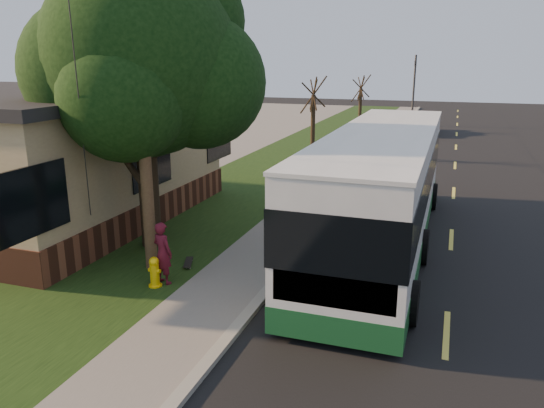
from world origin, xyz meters
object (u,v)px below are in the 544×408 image
at_px(skateboarder, 163,253).
at_px(traffic_signal, 414,85).
at_px(bare_tree_far, 360,103).
at_px(dumpster, 146,173).
at_px(fire_hydrant, 155,272).
at_px(leafy_tree, 145,63).
at_px(utility_pole, 140,87).
at_px(transit_bus, 381,186).
at_px(bare_tree_near, 313,118).
at_px(skateboard_main, 188,262).
at_px(distant_car, 421,122).

bearing_deg(skateboarder, traffic_signal, -77.08).
relative_size(bare_tree_far, traffic_signal, 0.73).
height_order(traffic_signal, dumpster, traffic_signal).
bearing_deg(dumpster, fire_hydrant, -57.08).
relative_size(fire_hydrant, leafy_tree, 0.09).
bearing_deg(utility_pole, leafy_tree, 117.60).
xyz_separation_m(utility_pole, skateboarder, (0.81, -0.75, -3.80)).
bearing_deg(skateboarder, utility_pole, -24.96).
height_order(fire_hydrant, dumpster, dumpster).
height_order(utility_pole, skateboarder, utility_pole).
bearing_deg(dumpster, traffic_signal, 71.54).
height_order(bare_tree_far, transit_bus, bare_tree_far).
bearing_deg(transit_bus, bare_tree_far, 101.15).
distance_m(utility_pole, bare_tree_far, 29.13).
distance_m(utility_pole, leafy_tree, 1.94).
height_order(bare_tree_near, transit_bus, bare_tree_near).
distance_m(bare_tree_near, skateboard_main, 16.67).
xyz_separation_m(utility_pole, leafy_tree, (-0.87, 1.66, 0.54)).
relative_size(bare_tree_near, dumpster, 2.48).
bearing_deg(transit_bus, fire_hydrant, -134.08).
distance_m(utility_pole, skateboard_main, 4.60).
bearing_deg(bare_tree_near, dumpster, -115.35).
distance_m(leafy_tree, transit_bus, 7.32).
bearing_deg(dumpster, leafy_tree, -56.08).
distance_m(transit_bus, dumpster, 10.73).
height_order(fire_hydrant, skateboard_main, fire_hydrant).
bearing_deg(skateboard_main, skateboarder, -90.00).
xyz_separation_m(leafy_tree, traffic_signal, (4.67, 31.35, -2.00)).
bearing_deg(traffic_signal, leafy_tree, -98.47).
xyz_separation_m(utility_pole, transit_bus, (5.28, 3.74, -2.84)).
height_order(leafy_tree, distant_car, leafy_tree).
height_order(fire_hydrant, bare_tree_near, bare_tree_near).
distance_m(traffic_signal, skateboarder, 33.97).
xyz_separation_m(fire_hydrant, utility_pole, (-0.71, 0.99, 4.20)).
distance_m(bare_tree_far, skateboard_main, 28.59).
distance_m(skateboard_main, dumpster, 8.89).
xyz_separation_m(utility_pole, dumpster, (-4.74, 7.41, -3.93)).
bearing_deg(bare_tree_near, distant_car, 66.78).
xyz_separation_m(bare_tree_far, distant_car, (4.50, -0.35, -1.17)).
relative_size(traffic_signal, dumpster, 3.17).
xyz_separation_m(bare_tree_far, traffic_signal, (3.50, 4.00, 1.16)).
height_order(utility_pole, traffic_signal, utility_pole).
distance_m(skateboarder, dumpster, 9.87).
xyz_separation_m(traffic_signal, transit_bus, (1.48, -29.27, -1.37)).
xyz_separation_m(utility_pole, bare_tree_far, (0.31, 29.01, -2.63)).
bearing_deg(distant_car, bare_tree_near, -113.63).
bearing_deg(distant_car, dumpster, -114.60).
bearing_deg(skateboard_main, utility_pole, -148.90).
xyz_separation_m(utility_pole, skateboard_main, (0.81, 0.49, -4.51)).
height_order(transit_bus, skateboard_main, transit_bus).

